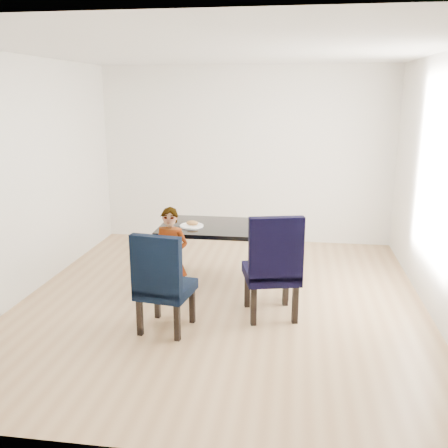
# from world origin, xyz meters

# --- Properties ---
(floor) EXTENTS (4.50, 5.00, 0.01)m
(floor) POSITION_xyz_m (0.00, 0.00, -0.01)
(floor) COLOR tan
(floor) RESTS_ON ground
(ceiling) EXTENTS (4.50, 5.00, 0.01)m
(ceiling) POSITION_xyz_m (0.00, 0.00, 2.71)
(ceiling) COLOR white
(ceiling) RESTS_ON wall_back
(wall_back) EXTENTS (4.50, 0.01, 2.70)m
(wall_back) POSITION_xyz_m (0.00, 2.50, 1.35)
(wall_back) COLOR white
(wall_back) RESTS_ON ground
(wall_front) EXTENTS (4.50, 0.01, 2.70)m
(wall_front) POSITION_xyz_m (0.00, -2.50, 1.35)
(wall_front) COLOR silver
(wall_front) RESTS_ON ground
(wall_left) EXTENTS (0.01, 5.00, 2.70)m
(wall_left) POSITION_xyz_m (-2.25, 0.00, 1.35)
(wall_left) COLOR silver
(wall_left) RESTS_ON ground
(wall_right) EXTENTS (0.01, 5.00, 2.70)m
(wall_right) POSITION_xyz_m (2.25, 0.00, 1.35)
(wall_right) COLOR white
(wall_right) RESTS_ON ground
(dining_table) EXTENTS (1.60, 0.90, 0.75)m
(dining_table) POSITION_xyz_m (0.00, 0.50, 0.38)
(dining_table) COLOR black
(dining_table) RESTS_ON floor
(chair_left) EXTENTS (0.56, 0.58, 1.02)m
(chair_left) POSITION_xyz_m (-0.43, -0.76, 0.51)
(chair_left) COLOR black
(chair_left) RESTS_ON floor
(chair_right) EXTENTS (0.66, 0.68, 1.12)m
(chair_right) POSITION_xyz_m (0.56, -0.28, 0.56)
(chair_right) COLOR black
(chair_right) RESTS_ON floor
(child) EXTENTS (0.44, 0.32, 1.10)m
(child) POSITION_xyz_m (-0.54, -0.15, 0.55)
(child) COLOR #E44B13
(child) RESTS_ON floor
(plate) EXTENTS (0.34, 0.34, 0.02)m
(plate) POSITION_xyz_m (-0.42, 0.41, 0.76)
(plate) COLOR white
(plate) RESTS_ON dining_table
(sandwich) EXTENTS (0.15, 0.08, 0.06)m
(sandwich) POSITION_xyz_m (-0.41, 0.40, 0.79)
(sandwich) COLOR #9D6B38
(sandwich) RESTS_ON plate
(laptop) EXTENTS (0.35, 0.28, 0.02)m
(laptop) POSITION_xyz_m (0.68, 0.75, 0.76)
(laptop) COLOR black
(laptop) RESTS_ON dining_table
(cable_tangle) EXTENTS (0.17, 0.17, 0.01)m
(cable_tangle) POSITION_xyz_m (0.35, 0.54, 0.75)
(cable_tangle) COLOR black
(cable_tangle) RESTS_ON dining_table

